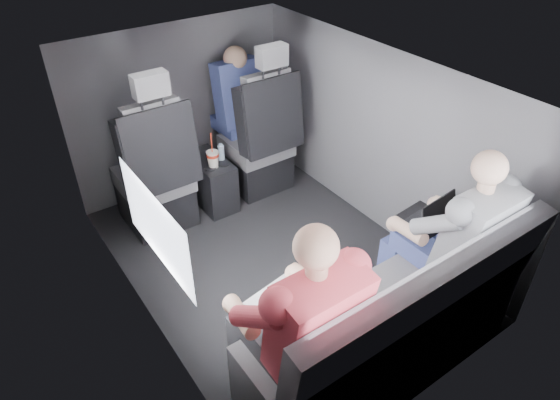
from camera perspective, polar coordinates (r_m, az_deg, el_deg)
floor at (r=3.52m, az=-0.71°, el=-7.05°), size 2.60×2.60×0.00m
ceiling at (r=2.80m, az=-0.92°, el=13.89°), size 2.60×2.60×0.00m
panel_left at (r=2.80m, az=-16.20°, el=-3.68°), size 0.02×2.60×1.35m
panel_right at (r=3.62m, az=11.09°, el=6.65°), size 0.02×2.60×1.35m
panel_front at (r=4.12m, az=-11.30°, el=10.24°), size 1.80×0.02×1.35m
panel_back at (r=2.40m, az=17.53°, el=-11.86°), size 1.80×0.02×1.35m
side_window at (r=2.43m, az=-14.02°, el=-3.07°), size 0.02×0.75×0.42m
seatbelt at (r=3.75m, az=-0.97°, el=10.54°), size 0.35×0.11×0.59m
front_seat_left at (r=3.72m, az=-13.93°, el=2.18°), size 0.52×0.58×1.26m
front_seat_right at (r=4.06m, az=-2.27°, el=6.23°), size 0.52×0.58×1.26m
center_console at (r=4.00m, az=-7.91°, el=2.10°), size 0.24×0.48×0.41m
rear_bench at (r=2.75m, az=12.32°, el=-14.30°), size 1.60×0.57×0.92m
soda_cup at (r=3.77m, az=-7.68°, el=4.72°), size 0.09×0.09×0.28m
water_bottle at (r=3.85m, az=-6.75°, el=5.38°), size 0.05×0.05×0.14m
laptop_white at (r=2.39m, az=0.71°, el=-11.38°), size 0.33×0.32×0.22m
laptop_black at (r=3.00m, az=16.36°, el=-1.92°), size 0.32×0.29×0.22m
passenger_rear_left at (r=2.30m, az=1.95°, el=-13.79°), size 0.51×0.63×1.24m
passenger_rear_right at (r=2.90m, az=19.00°, el=-4.04°), size 0.49×0.61×1.21m
passenger_front_right at (r=4.09m, az=-4.89°, el=11.67°), size 0.37×0.37×0.72m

